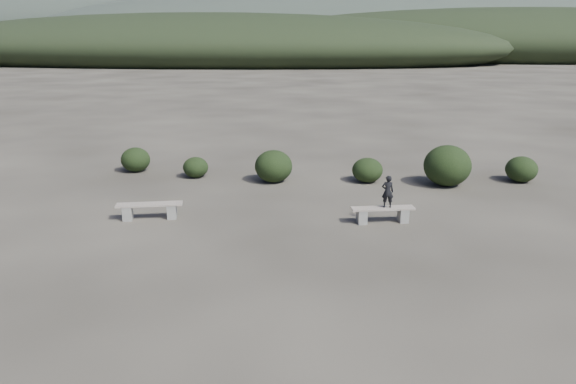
# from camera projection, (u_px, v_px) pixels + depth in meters

# --- Properties ---
(ground) EXTENTS (1200.00, 1200.00, 0.00)m
(ground) POSITION_uv_depth(u_px,v_px,m) (294.00, 284.00, 12.35)
(ground) COLOR #2E2A24
(ground) RESTS_ON ground
(bench_left) EXTENTS (1.96, 0.81, 0.48)m
(bench_left) POSITION_uv_depth(u_px,v_px,m) (150.00, 210.00, 16.57)
(bench_left) COLOR slate
(bench_left) RESTS_ON ground
(bench_right) EXTENTS (1.88, 0.74, 0.46)m
(bench_right) POSITION_uv_depth(u_px,v_px,m) (383.00, 213.00, 16.26)
(bench_right) COLOR slate
(bench_right) RESTS_ON ground
(seated_person) EXTENTS (0.37, 0.26, 0.95)m
(seated_person) POSITION_uv_depth(u_px,v_px,m) (388.00, 192.00, 16.09)
(seated_person) COLOR black
(seated_person) RESTS_ON bench_right
(shrub_a) EXTENTS (0.96, 0.96, 0.78)m
(shrub_a) POSITION_uv_depth(u_px,v_px,m) (196.00, 167.00, 21.32)
(shrub_a) COLOR black
(shrub_a) RESTS_ON ground
(shrub_b) EXTENTS (1.39, 1.39, 1.19)m
(shrub_b) POSITION_uv_depth(u_px,v_px,m) (274.00, 166.00, 20.62)
(shrub_b) COLOR black
(shrub_b) RESTS_ON ground
(shrub_c) EXTENTS (1.13, 1.13, 0.90)m
(shrub_c) POSITION_uv_depth(u_px,v_px,m) (367.00, 170.00, 20.63)
(shrub_c) COLOR black
(shrub_c) RESTS_ON ground
(shrub_d) EXTENTS (1.68, 1.68, 1.47)m
(shrub_d) POSITION_uv_depth(u_px,v_px,m) (447.00, 166.00, 20.08)
(shrub_d) COLOR black
(shrub_d) RESTS_ON ground
(shrub_e) EXTENTS (1.15, 1.15, 0.95)m
(shrub_e) POSITION_uv_depth(u_px,v_px,m) (522.00, 169.00, 20.65)
(shrub_e) COLOR black
(shrub_e) RESTS_ON ground
(shrub_f) EXTENTS (1.14, 1.14, 0.96)m
(shrub_f) POSITION_uv_depth(u_px,v_px,m) (136.00, 160.00, 22.20)
(shrub_f) COLOR black
(shrub_f) RESTS_ON ground
(mountain_ridges) EXTENTS (500.00, 400.00, 56.00)m
(mountain_ridges) POSITION_uv_depth(u_px,v_px,m) (330.00, 23.00, 334.63)
(mountain_ridges) COLOR black
(mountain_ridges) RESTS_ON ground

